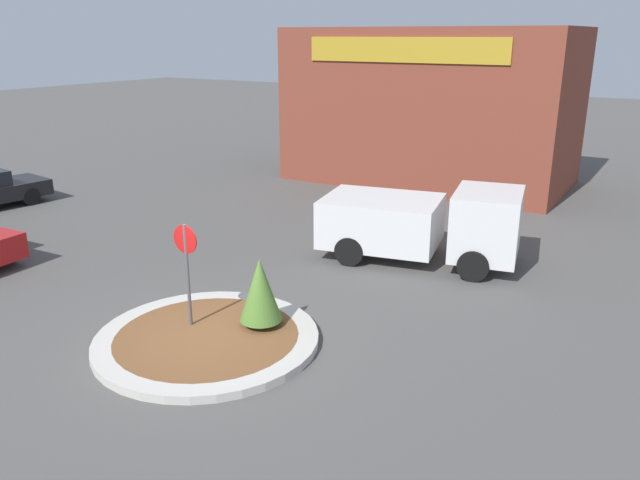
{
  "coord_description": "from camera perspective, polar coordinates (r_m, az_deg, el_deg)",
  "views": [
    {
      "loc": [
        7.89,
        -8.54,
        5.97
      ],
      "look_at": [
        0.54,
        3.52,
        1.3
      ],
      "focal_mm": 35.0,
      "sensor_mm": 36.0,
      "label": 1
    }
  ],
  "objects": [
    {
      "name": "stop_sign",
      "position": [
        12.95,
        -12.1,
        -1.83
      ],
      "size": [
        0.6,
        0.07,
        2.37
      ],
      "color": "#4C4C51",
      "rests_on": "ground_plane"
    },
    {
      "name": "traffic_island",
      "position": [
        13.03,
        -10.28,
        -8.88
      ],
      "size": [
        4.54,
        4.54,
        0.17
      ],
      "color": "#BCB7AD",
      "rests_on": "ground_plane"
    },
    {
      "name": "utility_truck",
      "position": [
        17.27,
        9.33,
        1.57
      ],
      "size": [
        5.63,
        3.3,
        2.09
      ],
      "rotation": [
        0.0,
        0.0,
        0.2
      ],
      "color": "silver",
      "rests_on": "ground_plane"
    },
    {
      "name": "island_shrub",
      "position": [
        12.93,
        -5.49,
        -4.52
      ],
      "size": [
        0.88,
        0.88,
        1.48
      ],
      "color": "brown",
      "rests_on": "traffic_island"
    },
    {
      "name": "storefront_building",
      "position": [
        26.89,
        10.13,
        11.94
      ],
      "size": [
        11.25,
        6.07,
        6.24
      ],
      "color": "brown",
      "rests_on": "ground_plane"
    },
    {
      "name": "ground_plane",
      "position": [
        13.07,
        -10.26,
        -9.21
      ],
      "size": [
        120.0,
        120.0,
        0.0
      ],
      "primitive_type": "plane",
      "color": "#514F4C"
    }
  ]
}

